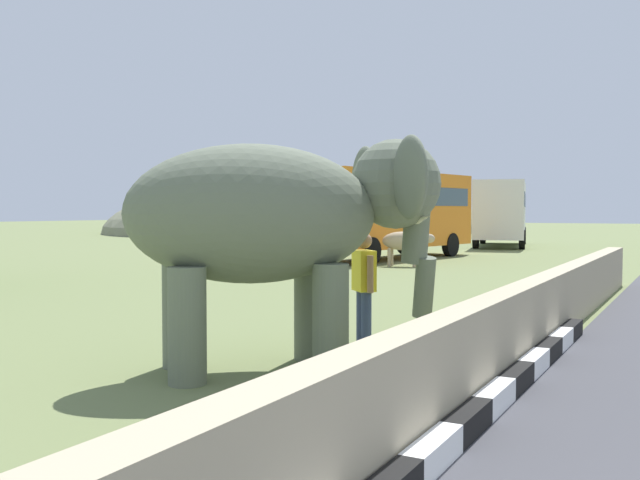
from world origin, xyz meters
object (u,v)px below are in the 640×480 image
at_px(bus_orange, 390,208).
at_px(cow_near, 404,242).
at_px(bus_white, 501,208).
at_px(person_handler, 364,283).
at_px(elephant, 282,217).

xyz_separation_m(bus_orange, cow_near, (-3.33, -1.98, -1.21)).
height_order(bus_orange, bus_white, same).
bearing_deg(person_handler, bus_white, 10.73).
distance_m(bus_white, cow_near, 15.81).
bearing_deg(bus_orange, bus_white, -6.26).
distance_m(person_handler, bus_white, 30.33).
distance_m(elephant, bus_white, 31.94).
xyz_separation_m(bus_orange, bus_white, (12.41, -1.36, -0.00)).
height_order(elephant, bus_orange, bus_orange).
bearing_deg(cow_near, elephant, -163.34).
relative_size(person_handler, cow_near, 0.86).
distance_m(person_handler, bus_orange, 18.76).
xyz_separation_m(elephant, cow_near, (15.75, 4.71, -1.01)).
xyz_separation_m(elephant, person_handler, (1.71, -0.31, -0.96)).
height_order(elephant, cow_near, elephant).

